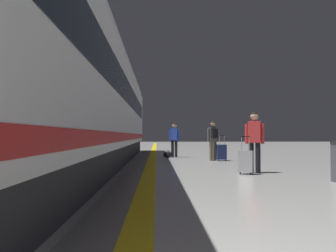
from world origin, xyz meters
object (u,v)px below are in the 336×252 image
at_px(high_speed_train, 53,73).
at_px(passenger_near, 213,137).
at_px(suitcase_near, 221,152).
at_px(duffel_bag_far, 168,154).
at_px(passenger_mid, 254,137).
at_px(passenger_far, 174,137).
at_px(suitcase_mid, 246,161).

distance_m(high_speed_train, passenger_near, 8.05).
bearing_deg(passenger_near, suitcase_near, -26.66).
distance_m(suitcase_near, duffel_bag_far, 3.06).
relative_size(high_speed_train, passenger_mid, 19.83).
xyz_separation_m(passenger_far, duffel_bag_far, (-0.32, -0.32, -0.80)).
distance_m(passenger_near, suitcase_near, 0.70).
xyz_separation_m(high_speed_train, suitcase_near, (5.08, 6.14, -2.14)).
bearing_deg(passenger_far, duffel_bag_far, -134.71).
relative_size(passenger_far, duffel_bag_far, 3.72).
xyz_separation_m(passenger_mid, passenger_far, (-1.87, 7.25, -0.04)).
height_order(passenger_mid, duffel_bag_far, passenger_mid).
height_order(passenger_mid, suitcase_mid, passenger_mid).
distance_m(high_speed_train, passenger_mid, 5.55).
xyz_separation_m(passenger_near, passenger_mid, (0.38, -4.89, 0.01)).
bearing_deg(suitcase_mid, suitcase_near, 87.13).
bearing_deg(passenger_far, passenger_mid, -75.50).
bearing_deg(suitcase_mid, passenger_mid, 45.06).
bearing_deg(suitcase_near, duffel_bag_far, 134.14).
bearing_deg(suitcase_near, passenger_near, 153.34).
height_order(passenger_near, passenger_mid, passenger_mid).
bearing_deg(passenger_far, high_speed_train, -110.67).
distance_m(passenger_mid, suitcase_mid, 0.78).
height_order(suitcase_near, passenger_far, passenger_far).
bearing_deg(high_speed_train, suitcase_near, 50.43).
relative_size(high_speed_train, passenger_far, 20.57).
distance_m(suitcase_mid, passenger_far, 7.75).
distance_m(suitcase_near, passenger_far, 3.16).
height_order(suitcase_mid, duffel_bag_far, suitcase_mid).
height_order(passenger_near, passenger_far, same).
bearing_deg(passenger_mid, suitcase_mid, -134.94).
bearing_deg(passenger_mid, high_speed_train, -164.65).
height_order(suitcase_mid, passenger_far, passenger_far).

